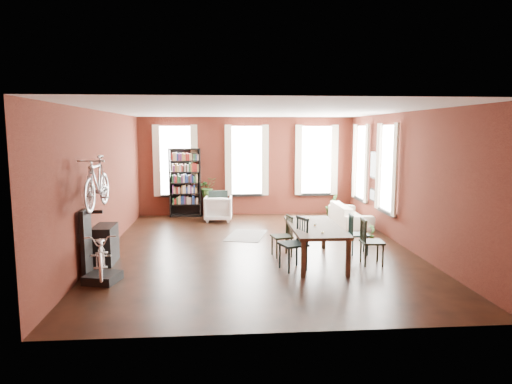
{
  "coord_description": "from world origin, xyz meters",
  "views": [
    {
      "loc": [
        -0.86,
        -10.41,
        2.75
      ],
      "look_at": [
        0.0,
        0.6,
        1.27
      ],
      "focal_mm": 32.0,
      "sensor_mm": 36.0,
      "label": 1
    }
  ],
  "objects": [
    {
      "name": "bicycle_floor",
      "position": [
        -3.04,
        -2.14,
        0.92
      ],
      "size": [
        0.7,
        0.89,
        1.51
      ],
      "primitive_type": "imported",
      "rotation": [
        0.0,
        0.0,
        0.24
      ],
      "color": "beige",
      "rests_on": "bike_trainer"
    },
    {
      "name": "bike_trainer",
      "position": [
        -3.04,
        -2.15,
        0.08
      ],
      "size": [
        0.68,
        0.68,
        0.16
      ],
      "primitive_type": "cube",
      "rotation": [
        0.0,
        0.0,
        -0.26
      ],
      "color": "black",
      "rests_on": "ground"
    },
    {
      "name": "console_table",
      "position": [
        -3.28,
        -0.9,
        0.4
      ],
      "size": [
        0.4,
        0.8,
        0.8
      ],
      "primitive_type": "cube",
      "color": "black",
      "rests_on": "ground"
    },
    {
      "name": "dining_chair_a",
      "position": [
        0.56,
        -1.65,
        0.52
      ],
      "size": [
        0.62,
        0.62,
        1.04
      ],
      "primitive_type": "cube",
      "rotation": [
        0.0,
        0.0,
        -1.23
      ],
      "color": "#173032",
      "rests_on": "ground"
    },
    {
      "name": "plant_stand",
      "position": [
        -1.27,
        4.3,
        0.31
      ],
      "size": [
        0.32,
        0.32,
        0.62
      ],
      "primitive_type": "cube",
      "rotation": [
        0.0,
        0.0,
        0.04
      ],
      "color": "black",
      "rests_on": "ground"
    },
    {
      "name": "cream_sofa",
      "position": [
        2.95,
        2.6,
        0.41
      ],
      "size": [
        0.61,
        2.08,
        0.81
      ],
      "primitive_type": "imported",
      "rotation": [
        0.0,
        0.0,
        1.57
      ],
      "color": "beige",
      "rests_on": "ground"
    },
    {
      "name": "striped_rug",
      "position": [
        -0.2,
        1.38,
        0.01
      ],
      "size": [
        1.25,
        1.63,
        0.01
      ],
      "primitive_type": "cube",
      "rotation": [
        0.0,
        0.0,
        -0.26
      ],
      "color": "black",
      "rests_on": "ground"
    },
    {
      "name": "dining_chair_b",
      "position": [
        0.47,
        -0.66,
        0.45
      ],
      "size": [
        0.49,
        0.49,
        0.9
      ],
      "primitive_type": "cube",
      "rotation": [
        0.0,
        0.0,
        -1.37
      ],
      "color": "black",
      "rests_on": "ground"
    },
    {
      "name": "bike_wall_rack",
      "position": [
        -3.4,
        -1.8,
        0.65
      ],
      "size": [
        0.16,
        0.6,
        1.3
      ],
      "primitive_type": "cube",
      "color": "black",
      "rests_on": "ground"
    },
    {
      "name": "room",
      "position": [
        0.25,
        0.62,
        2.14
      ],
      "size": [
        9.0,
        9.04,
        3.22
      ],
      "color": "black",
      "rests_on": "ground"
    },
    {
      "name": "dining_chair_d",
      "position": [
        2.22,
        -0.6,
        0.45
      ],
      "size": [
        0.44,
        0.44,
        0.9
      ],
      "primitive_type": "cube",
      "rotation": [
        0.0,
        0.0,
        1.51
      ],
      "color": "#173432",
      "rests_on": "ground"
    },
    {
      "name": "bookshelf",
      "position": [
        -2.0,
        4.3,
        1.1
      ],
      "size": [
        1.0,
        0.32,
        2.2
      ],
      "primitive_type": "cube",
      "color": "black",
      "rests_on": "ground"
    },
    {
      "name": "white_armchair",
      "position": [
        -0.94,
        3.47,
        0.42
      ],
      "size": [
        0.86,
        0.81,
        0.84
      ],
      "primitive_type": "imported",
      "rotation": [
        0.0,
        0.0,
        3.08
      ],
      "color": "white",
      "rests_on": "ground"
    },
    {
      "name": "dining_table",
      "position": [
        1.11,
        -1.11,
        0.39
      ],
      "size": [
        1.04,
        2.26,
        0.77
      ],
      "primitive_type": "cube",
      "rotation": [
        0.0,
        0.0,
        -0.0
      ],
      "color": "#4E3F2E",
      "rests_on": "ground"
    },
    {
      "name": "plant_by_sofa",
      "position": [
        2.71,
        3.84,
        0.17
      ],
      "size": [
        0.67,
        0.86,
        0.34
      ],
      "primitive_type": "imported",
      "rotation": [
        0.0,
        0.0,
        0.38
      ],
      "color": "#294F1F",
      "rests_on": "ground"
    },
    {
      "name": "plant_small",
      "position": [
        2.94,
        0.64,
        0.08
      ],
      "size": [
        0.44,
        0.47,
        0.15
      ],
      "primitive_type": "imported",
      "rotation": [
        0.0,
        0.0,
        0.7
      ],
      "color": "#305D25",
      "rests_on": "ground"
    },
    {
      "name": "plant_on_stand",
      "position": [
        -1.29,
        4.34,
        0.87
      ],
      "size": [
        0.78,
        0.81,
        0.49
      ],
      "primitive_type": "imported",
      "rotation": [
        0.0,
        0.0,
        0.43
      ],
      "color": "#356327",
      "rests_on": "plant_stand"
    },
    {
      "name": "bicycle_hung",
      "position": [
        -3.15,
        -1.8,
        2.13
      ],
      "size": [
        0.47,
        1.0,
        1.66
      ],
      "primitive_type": "imported",
      "color": "#A5A8AD",
      "rests_on": "bike_wall_rack"
    },
    {
      "name": "dining_chair_c",
      "position": [
        2.25,
        -1.43,
        0.48
      ],
      "size": [
        0.46,
        0.46,
        0.96
      ],
      "primitive_type": "cube",
      "rotation": [
        0.0,
        0.0,
        1.53
      ],
      "color": "black",
      "rests_on": "ground"
    }
  ]
}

